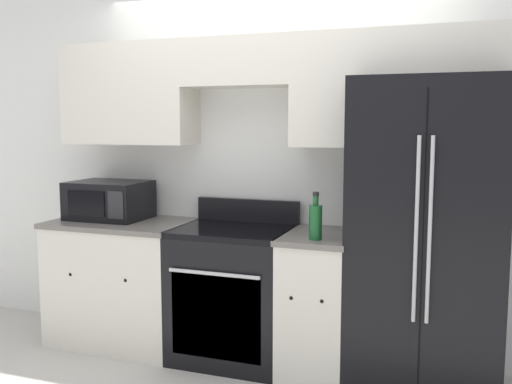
% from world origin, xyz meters
% --- Properties ---
extents(ground_plane, '(12.00, 12.00, 0.00)m').
position_xyz_m(ground_plane, '(0.00, 0.00, 0.00)').
color(ground_plane, beige).
extents(wall_back, '(8.00, 0.39, 2.60)m').
position_xyz_m(wall_back, '(0.01, 0.60, 1.48)').
color(wall_back, white).
rests_on(wall_back, ground_plane).
extents(lower_cabinets_left, '(1.00, 0.64, 0.90)m').
position_xyz_m(lower_cabinets_left, '(-1.03, 0.31, 0.45)').
color(lower_cabinets_left, silver).
rests_on(lower_cabinets_left, ground_plane).
extents(lower_cabinets_right, '(0.44, 0.64, 0.90)m').
position_xyz_m(lower_cabinets_right, '(0.43, 0.31, 0.45)').
color(lower_cabinets_right, silver).
rests_on(lower_cabinets_right, ground_plane).
extents(oven_range, '(0.76, 0.65, 1.06)m').
position_xyz_m(oven_range, '(-0.16, 0.31, 0.46)').
color(oven_range, black).
rests_on(oven_range, ground_plane).
extents(refrigerator, '(0.88, 0.80, 1.86)m').
position_xyz_m(refrigerator, '(1.08, 0.38, 0.93)').
color(refrigerator, black).
rests_on(refrigerator, ground_plane).
extents(microwave, '(0.55, 0.42, 0.28)m').
position_xyz_m(microwave, '(-1.16, 0.36, 1.04)').
color(microwave, black).
rests_on(microwave, lower_cabinets_left).
extents(bottle, '(0.08, 0.08, 0.29)m').
position_xyz_m(bottle, '(0.44, 0.13, 1.02)').
color(bottle, '#195928').
rests_on(bottle, lower_cabinets_right).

